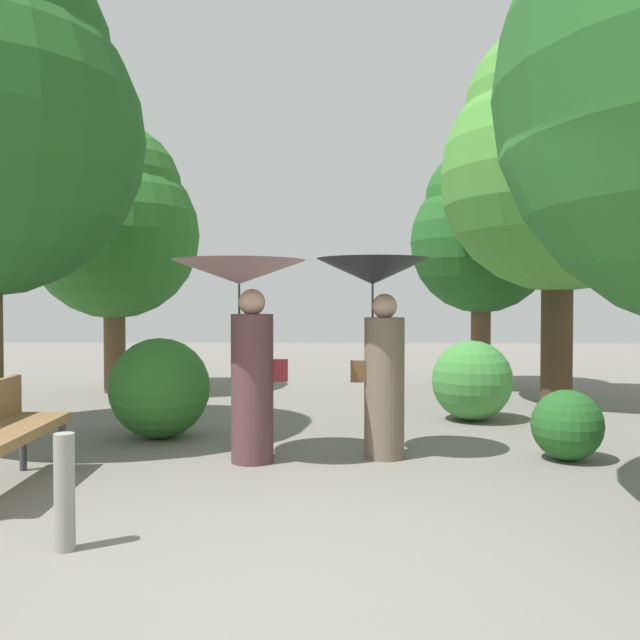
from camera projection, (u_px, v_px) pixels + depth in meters
name	position (u px, v px, depth m)	size (l,w,h in m)	color
ground_plane	(310.00, 576.00, 3.57)	(40.00, 40.00, 0.00)	slate
person_left	(245.00, 317.00, 6.07)	(1.21, 1.21, 1.85)	#563338
person_right	(378.00, 319.00, 6.23)	(1.06, 1.06, 1.87)	#6B5B4C
tree_mid_left	(114.00, 220.00, 10.72)	(2.73, 2.73, 4.34)	brown
tree_mid_right	(558.00, 155.00, 9.32)	(3.29, 3.29, 5.43)	#42301E
tree_far_back	(481.00, 230.00, 11.22)	(2.39, 2.39, 4.09)	brown
bush_path_left	(567.00, 425.00, 6.16)	(0.66, 0.66, 0.66)	#235B23
bush_path_right	(472.00, 381.00, 8.23)	(0.99, 0.99, 0.99)	#428C3D
bush_far_side	(160.00, 388.00, 7.16)	(1.08, 1.08, 1.08)	#2D6B28
path_marker_post	(64.00, 492.00, 3.92)	(0.12, 0.12, 0.70)	gray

